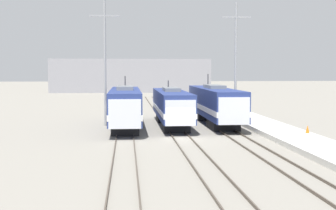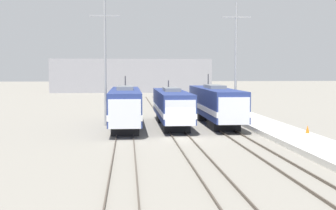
{
  "view_description": "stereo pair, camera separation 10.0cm",
  "coord_description": "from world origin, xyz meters",
  "px_view_note": "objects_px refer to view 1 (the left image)",
  "views": [
    {
      "loc": [
        -4.52,
        -38.53,
        5.7
      ],
      "look_at": [
        -0.79,
        3.97,
        2.51
      ],
      "focal_mm": 50.0,
      "sensor_mm": 36.0,
      "label": 1
    },
    {
      "loc": [
        -4.42,
        -38.54,
        5.7
      ],
      "look_at": [
        -0.79,
        3.97,
        2.51
      ],
      "focal_mm": 50.0,
      "sensor_mm": 36.0,
      "label": 2
    }
  ],
  "objects_px": {
    "locomotive_far_right": "(215,104)",
    "catenary_tower_left": "(105,60)",
    "locomotive_far_left": "(125,107)",
    "traffic_cone": "(308,129)",
    "catenary_tower_right": "(236,60)",
    "locomotive_center": "(172,106)"
  },
  "relations": [
    {
      "from": "catenary_tower_right",
      "to": "locomotive_far_left",
      "type": "bearing_deg",
      "value": -167.57
    },
    {
      "from": "traffic_cone",
      "to": "catenary_tower_left",
      "type": "bearing_deg",
      "value": 149.37
    },
    {
      "from": "locomotive_far_left",
      "to": "traffic_cone",
      "type": "distance_m",
      "value": 17.18
    },
    {
      "from": "locomotive_far_right",
      "to": "traffic_cone",
      "type": "height_order",
      "value": "locomotive_far_right"
    },
    {
      "from": "locomotive_far_left",
      "to": "traffic_cone",
      "type": "height_order",
      "value": "locomotive_far_left"
    },
    {
      "from": "catenary_tower_left",
      "to": "traffic_cone",
      "type": "height_order",
      "value": "catenary_tower_left"
    },
    {
      "from": "catenary_tower_left",
      "to": "catenary_tower_right",
      "type": "xyz_separation_m",
      "value": [
        13.52,
        0.0,
        0.0
      ]
    },
    {
      "from": "locomotive_far_left",
      "to": "locomotive_far_right",
      "type": "bearing_deg",
      "value": 17.25
    },
    {
      "from": "locomotive_center",
      "to": "traffic_cone",
      "type": "bearing_deg",
      "value": -41.49
    },
    {
      "from": "locomotive_far_right",
      "to": "catenary_tower_right",
      "type": "distance_m",
      "value": 5.09
    },
    {
      "from": "locomotive_center",
      "to": "catenary_tower_right",
      "type": "bearing_deg",
      "value": 7.59
    },
    {
      "from": "traffic_cone",
      "to": "locomotive_far_left",
      "type": "bearing_deg",
      "value": 153.22
    },
    {
      "from": "locomotive_far_right",
      "to": "catenary_tower_left",
      "type": "height_order",
      "value": "catenary_tower_left"
    },
    {
      "from": "locomotive_center",
      "to": "locomotive_far_right",
      "type": "xyz_separation_m",
      "value": [
        4.72,
        1.3,
        0.11
      ]
    },
    {
      "from": "catenary_tower_right",
      "to": "traffic_cone",
      "type": "bearing_deg",
      "value": -69.71
    },
    {
      "from": "locomotive_far_right",
      "to": "locomotive_far_left",
      "type": "bearing_deg",
      "value": -162.75
    },
    {
      "from": "locomotive_far_left",
      "to": "catenary_tower_right",
      "type": "height_order",
      "value": "catenary_tower_right"
    },
    {
      "from": "locomotive_far_left",
      "to": "locomotive_far_right",
      "type": "relative_size",
      "value": 0.9
    },
    {
      "from": "catenary_tower_left",
      "to": "locomotive_center",
      "type": "bearing_deg",
      "value": -7.63
    },
    {
      "from": "locomotive_center",
      "to": "traffic_cone",
      "type": "height_order",
      "value": "locomotive_center"
    },
    {
      "from": "catenary_tower_right",
      "to": "traffic_cone",
      "type": "height_order",
      "value": "catenary_tower_right"
    },
    {
      "from": "locomotive_center",
      "to": "catenary_tower_left",
      "type": "distance_m",
      "value": 8.29
    }
  ]
}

